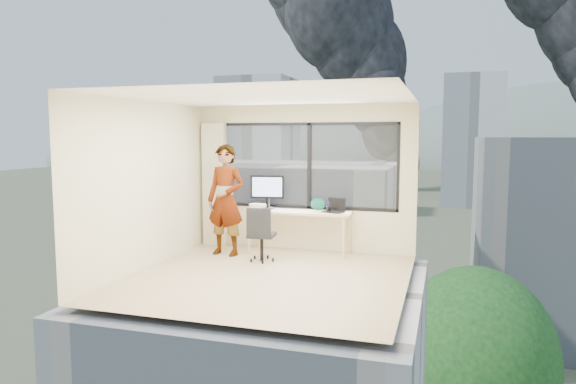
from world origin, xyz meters
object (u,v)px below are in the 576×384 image
at_px(desk, 299,232).
at_px(person, 226,200).
at_px(chair, 262,233).
at_px(handbag, 318,204).
at_px(laptop, 333,206).
at_px(monitor, 267,192).
at_px(game_console, 260,206).

relative_size(desk, person, 0.94).
relative_size(chair, handbag, 3.32).
height_order(person, handbag, person).
height_order(chair, laptop, laptop).
bearing_deg(chair, laptop, 31.09).
height_order(desk, monitor, monitor).
bearing_deg(chair, handbag, 48.57).
distance_m(monitor, laptop, 1.28).
distance_m(chair, laptop, 1.35).
relative_size(person, monitor, 3.14).
xyz_separation_m(laptop, handbag, (-0.32, 0.22, -0.00)).
bearing_deg(desk, laptop, -0.82).
bearing_deg(monitor, handbag, -3.34).
bearing_deg(laptop, person, -147.69).
bearing_deg(chair, game_console, 106.22).
xyz_separation_m(person, handbag, (1.47, 0.72, -0.10)).
relative_size(chair, laptop, 2.55).
bearing_deg(game_console, person, -116.56).
bearing_deg(desk, handbag, 35.16).
distance_m(laptop, handbag, 0.39).
bearing_deg(monitor, game_console, 158.69).
height_order(chair, person, person).
distance_m(desk, person, 1.40).
height_order(desk, chair, chair).
height_order(desk, handbag, handbag).
distance_m(desk, chair, 0.89).
relative_size(monitor, handbag, 2.19).
relative_size(desk, chair, 1.94).
xyz_separation_m(desk, game_console, (-0.80, 0.17, 0.41)).
relative_size(desk, handbag, 6.45).
height_order(person, game_console, person).
distance_m(person, monitor, 0.84).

